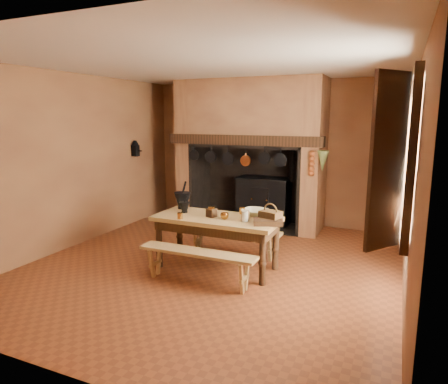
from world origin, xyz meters
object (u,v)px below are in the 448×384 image
object	(u,v)px
iron_range	(264,200)
wicker_basket	(270,216)
mixing_bowl	(255,212)
coffee_grinder	(212,212)
work_table	(217,225)
bench_front	(197,259)

from	to	relation	value
iron_range	wicker_basket	bearing A→B (deg)	-70.18
mixing_bowl	coffee_grinder	bearing A→B (deg)	-146.93
work_table	bench_front	xyz separation A→B (m)	(0.00, -0.59, -0.30)
mixing_bowl	wicker_basket	size ratio (longest dim) A/B	1.13
iron_range	wicker_basket	world-z (taller)	iron_range
work_table	bench_front	size ratio (longest dim) A/B	1.10
bench_front	wicker_basket	bearing A→B (deg)	38.89
bench_front	coffee_grinder	size ratio (longest dim) A/B	8.67
iron_range	bench_front	distance (m)	3.12
bench_front	mixing_bowl	world-z (taller)	mixing_bowl
bench_front	mixing_bowl	size ratio (longest dim) A/B	4.45
iron_range	work_table	world-z (taller)	iron_range
coffee_grinder	wicker_basket	bearing A→B (deg)	20.23
work_table	bench_front	distance (m)	0.66
work_table	bench_front	bearing A→B (deg)	-90.00
coffee_grinder	mixing_bowl	world-z (taller)	coffee_grinder
coffee_grinder	mixing_bowl	distance (m)	0.61
bench_front	mixing_bowl	bearing A→B (deg)	63.22
work_table	coffee_grinder	world-z (taller)	coffee_grinder
wicker_basket	iron_range	bearing A→B (deg)	126.77
bench_front	wicker_basket	distance (m)	1.10
mixing_bowl	bench_front	bearing A→B (deg)	-116.78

